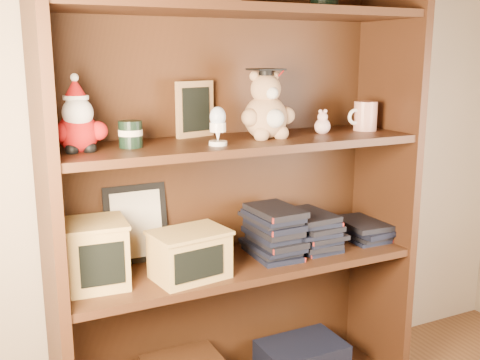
% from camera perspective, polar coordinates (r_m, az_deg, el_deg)
% --- Properties ---
extents(bookcase, '(1.20, 0.35, 1.60)m').
position_cam_1_polar(bookcase, '(1.83, -0.77, -0.95)').
color(bookcase, '#3E2111').
rests_on(bookcase, ground).
extents(shelf_lower, '(1.14, 0.33, 0.02)m').
position_cam_1_polar(shelf_lower, '(1.86, 0.00, -8.50)').
color(shelf_lower, '#3E2111').
rests_on(shelf_lower, ground).
extents(shelf_upper, '(1.14, 0.33, 0.02)m').
position_cam_1_polar(shelf_upper, '(1.76, 0.00, 3.73)').
color(shelf_upper, '#3E2111').
rests_on(shelf_upper, ground).
extents(santa_plush, '(0.15, 0.11, 0.22)m').
position_cam_1_polar(santa_plush, '(1.59, -16.16, 5.61)').
color(santa_plush, '#A50F0F').
rests_on(santa_plush, shelf_upper).
extents(teachers_tin, '(0.07, 0.07, 0.08)m').
position_cam_1_polar(teachers_tin, '(1.63, -11.06, 4.63)').
color(teachers_tin, black).
rests_on(teachers_tin, shelf_upper).
extents(chalkboard_plaque, '(0.14, 0.09, 0.18)m').
position_cam_1_polar(chalkboard_plaque, '(1.81, -4.61, 7.09)').
color(chalkboard_plaque, '#9E7547').
rests_on(chalkboard_plaque, shelf_upper).
extents(egg_cup, '(0.05, 0.05, 0.11)m').
position_cam_1_polar(egg_cup, '(1.64, -2.27, 5.65)').
color(egg_cup, white).
rests_on(egg_cup, shelf_upper).
extents(grad_teddy_bear, '(0.18, 0.16, 0.22)m').
position_cam_1_polar(grad_teddy_bear, '(1.78, 2.71, 7.00)').
color(grad_teddy_bear, tan).
rests_on(grad_teddy_bear, shelf_upper).
extents(pink_figurine, '(0.05, 0.05, 0.08)m').
position_cam_1_polar(pink_figurine, '(1.91, 8.37, 5.63)').
color(pink_figurine, beige).
rests_on(pink_figurine, shelf_upper).
extents(teacher_mug, '(0.11, 0.08, 0.10)m').
position_cam_1_polar(teacher_mug, '(2.01, 12.56, 6.36)').
color(teacher_mug, silver).
rests_on(teacher_mug, shelf_upper).
extents(certificate_frame, '(0.20, 0.05, 0.25)m').
position_cam_1_polar(certificate_frame, '(1.84, -10.50, -4.41)').
color(certificate_frame, black).
rests_on(certificate_frame, shelf_lower).
extents(treats_box, '(0.19, 0.19, 0.19)m').
position_cam_1_polar(treats_box, '(1.69, -14.44, -7.23)').
color(treats_box, tan).
rests_on(treats_box, shelf_lower).
extents(pencils_box, '(0.24, 0.19, 0.15)m').
position_cam_1_polar(pencils_box, '(1.70, -5.13, -7.51)').
color(pencils_box, tan).
rests_on(pencils_box, shelf_lower).
extents(book_stack_left, '(0.14, 0.20, 0.16)m').
position_cam_1_polar(book_stack_left, '(1.89, 3.34, -5.28)').
color(book_stack_left, black).
rests_on(book_stack_left, shelf_lower).
extents(book_stack_mid, '(0.14, 0.20, 0.13)m').
position_cam_1_polar(book_stack_mid, '(1.97, 7.17, -5.09)').
color(book_stack_mid, black).
rests_on(book_stack_mid, shelf_lower).
extents(book_stack_right, '(0.14, 0.20, 0.06)m').
position_cam_1_polar(book_stack_right, '(2.11, 12.36, -5.01)').
color(book_stack_right, black).
rests_on(book_stack_right, shelf_lower).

